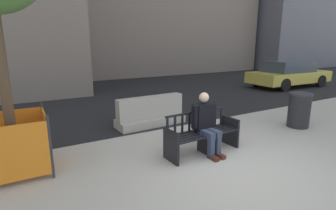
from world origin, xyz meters
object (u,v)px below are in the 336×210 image
object	(u,v)px
street_bench	(202,135)
seated_person	(206,122)
jersey_barrier_centre	(151,114)
car_taxi_near	(288,74)
trash_bin	(299,110)
construction_fence	(13,143)

from	to	relation	value
street_bench	seated_person	size ratio (longest dim) A/B	1.30
jersey_barrier_centre	car_taxi_near	size ratio (longest dim) A/B	0.44
seated_person	trash_bin	distance (m)	3.40
jersey_barrier_centre	construction_fence	size ratio (longest dim) A/B	1.74
seated_person	jersey_barrier_centre	world-z (taller)	seated_person
seated_person	car_taxi_near	distance (m)	10.37
construction_fence	seated_person	bearing A→B (deg)	-16.07
car_taxi_near	construction_fence	bearing A→B (deg)	-163.83
seated_person	trash_bin	xyz separation A→B (m)	(3.39, 0.13, -0.20)
car_taxi_near	seated_person	bearing A→B (deg)	-152.90
car_taxi_near	trash_bin	bearing A→B (deg)	-141.78
street_bench	seated_person	distance (m)	0.30
construction_fence	jersey_barrier_centre	bearing A→B (deg)	21.37
construction_fence	car_taxi_near	size ratio (longest dim) A/B	0.25
seated_person	trash_bin	size ratio (longest dim) A/B	1.35
jersey_barrier_centre	car_taxi_near	xyz separation A→B (m)	(9.38, 2.37, 0.37)
jersey_barrier_centre	car_taxi_near	world-z (taller)	car_taxi_near
seated_person	car_taxi_near	size ratio (longest dim) A/B	0.28
street_bench	construction_fence	size ratio (longest dim) A/B	1.47
construction_fence	trash_bin	xyz separation A→B (m)	(6.94, -0.89, -0.08)
jersey_barrier_centre	construction_fence	distance (m)	3.65
seated_person	construction_fence	size ratio (longest dim) A/B	1.13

